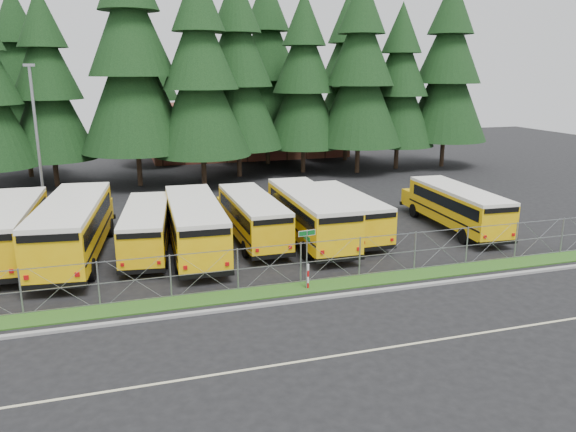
# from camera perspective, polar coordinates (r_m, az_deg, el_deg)

# --- Properties ---
(ground) EXTENTS (120.00, 120.00, 0.00)m
(ground) POSITION_cam_1_polar(r_m,az_deg,el_deg) (27.84, 2.60, -5.86)
(ground) COLOR black
(ground) RESTS_ON ground
(curb) EXTENTS (50.00, 0.25, 0.12)m
(curb) POSITION_cam_1_polar(r_m,az_deg,el_deg) (25.13, 5.01, -8.08)
(curb) COLOR gray
(curb) RESTS_ON ground
(grass_verge) EXTENTS (50.00, 1.40, 0.06)m
(grass_verge) POSITION_cam_1_polar(r_m,az_deg,el_deg) (26.34, 3.86, -7.03)
(grass_verge) COLOR #1E4914
(grass_verge) RESTS_ON ground
(road_lane_line) EXTENTS (50.00, 0.12, 0.01)m
(road_lane_line) POSITION_cam_1_polar(r_m,az_deg,el_deg) (21.13, 10.13, -13.03)
(road_lane_line) COLOR beige
(road_lane_line) RESTS_ON ground
(chainlink_fence) EXTENTS (44.00, 0.10, 2.00)m
(chainlink_fence) POSITION_cam_1_polar(r_m,az_deg,el_deg) (26.62, 3.35, -4.56)
(chainlink_fence) COLOR gray
(chainlink_fence) RESTS_ON ground
(brick_building) EXTENTS (22.00, 10.00, 6.00)m
(brick_building) POSITION_cam_1_polar(r_m,az_deg,el_deg) (66.56, -4.21, 8.75)
(brick_building) COLOR brown
(brick_building) RESTS_ON ground
(bus_0) EXTENTS (3.14, 11.40, 2.96)m
(bus_0) POSITION_cam_1_polar(r_m,az_deg,el_deg) (33.03, -26.33, -1.41)
(bus_0) COLOR #EDAD07
(bus_0) RESTS_ON ground
(bus_1) EXTENTS (4.26, 12.45, 3.20)m
(bus_1) POSITION_cam_1_polar(r_m,az_deg,el_deg) (31.56, -20.90, -1.31)
(bus_1) COLOR #EDAD07
(bus_1) RESTS_ON ground
(bus_2) EXTENTS (3.54, 10.03, 2.57)m
(bus_2) POSITION_cam_1_polar(r_m,az_deg,el_deg) (31.62, -14.16, -1.34)
(bus_2) COLOR #EDAD07
(bus_2) RESTS_ON ground
(bus_3) EXTENTS (3.09, 11.31, 2.94)m
(bus_3) POSITION_cam_1_polar(r_m,az_deg,el_deg) (30.93, -9.47, -1.09)
(bus_3) COLOR #EDAD07
(bus_3) RESTS_ON ground
(bus_4) EXTENTS (2.47, 10.23, 2.68)m
(bus_4) POSITION_cam_1_polar(r_m,az_deg,el_deg) (32.83, -3.74, -0.23)
(bus_4) COLOR #EDAD07
(bus_4) RESTS_ON ground
(bus_5) EXTENTS (2.86, 11.35, 2.96)m
(bus_5) POSITION_cam_1_polar(r_m,az_deg,el_deg) (32.68, 2.06, -0.02)
(bus_5) COLOR #EDAD07
(bus_5) RESTS_ON ground
(bus_6) EXTENTS (2.54, 9.93, 2.59)m
(bus_6) POSITION_cam_1_polar(r_m,az_deg,el_deg) (34.15, 5.64, 0.23)
(bus_6) COLOR #EDAD07
(bus_6) RESTS_ON ground
(bus_east) EXTENTS (2.97, 10.39, 2.69)m
(bus_east) POSITION_cam_1_polar(r_m,az_deg,el_deg) (36.62, 16.58, 0.75)
(bus_east) COLOR #EDAD07
(bus_east) RESTS_ON ground
(street_sign) EXTENTS (0.84, 0.55, 2.81)m
(street_sign) POSITION_cam_1_polar(r_m,az_deg,el_deg) (25.24, 1.93, -3.15)
(street_sign) COLOR gray
(street_sign) RESTS_ON ground
(striped_bollard) EXTENTS (0.11, 0.11, 1.20)m
(striped_bollard) POSITION_cam_1_polar(r_m,az_deg,el_deg) (25.75, 2.03, -6.17)
(striped_bollard) COLOR #B20C0C
(striped_bollard) RESTS_ON ground
(light_standard) EXTENTS (0.70, 0.35, 10.14)m
(light_standard) POSITION_cam_1_polar(r_m,az_deg,el_deg) (42.03, -24.16, 7.57)
(light_standard) COLOR gray
(light_standard) RESTS_ON ground
(conifer_2) EXTENTS (7.39, 7.39, 16.35)m
(conifer_2) POSITION_cam_1_polar(r_m,az_deg,el_deg) (51.63, -23.26, 11.72)
(conifer_2) COLOR black
(conifer_2) RESTS_ON ground
(conifer_3) EXTENTS (9.24, 9.24, 20.44)m
(conifer_3) POSITION_cam_1_polar(r_m,az_deg,el_deg) (49.60, -15.54, 14.65)
(conifer_3) COLOR black
(conifer_3) RESTS_ON ground
(conifer_4) EXTENTS (8.20, 8.20, 18.13)m
(conifer_4) POSITION_cam_1_polar(r_m,az_deg,el_deg) (48.44, -8.89, 13.64)
(conifer_4) COLOR black
(conifer_4) RESTS_ON ground
(conifer_5) EXTENTS (8.30, 8.30, 18.35)m
(conifer_5) POSITION_cam_1_polar(r_m,az_deg,el_deg) (52.53, -5.16, 13.94)
(conifer_5) COLOR black
(conifer_5) RESTS_ON ground
(conifer_6) EXTENTS (7.67, 7.67, 16.95)m
(conifer_6) POSITION_cam_1_polar(r_m,az_deg,el_deg) (54.62, 1.60, 13.28)
(conifer_6) COLOR black
(conifer_6) RESTS_ON ground
(conifer_7) EXTENTS (8.33, 8.33, 18.42)m
(conifer_7) POSITION_cam_1_polar(r_m,az_deg,el_deg) (54.75, 7.32, 13.94)
(conifer_7) COLOR black
(conifer_7) RESTS_ON ground
(conifer_8) EXTENTS (7.28, 7.28, 16.11)m
(conifer_8) POSITION_cam_1_polar(r_m,az_deg,el_deg) (57.83, 11.27, 12.66)
(conifer_8) COLOR black
(conifer_8) RESTS_ON ground
(conifer_9) EXTENTS (8.46, 8.46, 18.71)m
(conifer_9) POSITION_cam_1_polar(r_m,az_deg,el_deg) (60.29, 15.91, 13.70)
(conifer_9) COLOR black
(conifer_9) RESTS_ON ground
(conifer_10) EXTENTS (7.75, 7.75, 17.14)m
(conifer_10) POSITION_cam_1_polar(r_m,az_deg,el_deg) (57.52, -25.52, 12.06)
(conifer_10) COLOR black
(conifer_10) RESTS_ON ground
(conifer_11) EXTENTS (6.76, 6.76, 14.96)m
(conifer_11) POSITION_cam_1_polar(r_m,az_deg,el_deg) (60.19, -13.55, 12.06)
(conifer_11) COLOR black
(conifer_11) RESTS_ON ground
(conifer_12) EXTENTS (8.71, 8.71, 19.26)m
(conifer_12) POSITION_cam_1_polar(r_m,az_deg,el_deg) (59.84, -2.13, 14.49)
(conifer_12) COLOR black
(conifer_12) RESTS_ON ground
(conifer_13) EXTENTS (8.03, 8.03, 17.75)m
(conifer_13) POSITION_cam_1_polar(r_m,az_deg,el_deg) (62.58, 6.02, 13.74)
(conifer_13) COLOR black
(conifer_13) RESTS_ON ground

